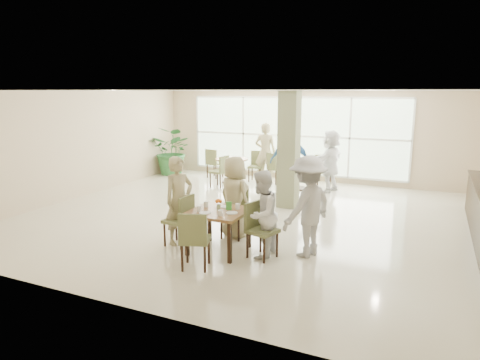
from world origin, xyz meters
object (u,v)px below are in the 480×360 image
at_px(adult_b, 330,161).
at_px(adult_standing, 265,153).
at_px(teen_right, 261,214).
at_px(teen_far, 234,197).
at_px(round_table_left, 232,165).
at_px(adult_a, 290,162).
at_px(potted_plant, 173,151).
at_px(teen_standing, 307,206).
at_px(main_table, 219,215).
at_px(round_table_right, 297,169).
at_px(teen_left, 179,201).

xyz_separation_m(adult_b, adult_standing, (-2.11, 0.44, 0.06)).
bearing_deg(teen_right, teen_far, -130.88).
height_order(round_table_left, adult_a, adult_a).
relative_size(round_table_left, adult_b, 0.58).
bearing_deg(adult_a, round_table_left, 137.15).
bearing_deg(adult_b, round_table_left, -74.82).
xyz_separation_m(potted_plant, teen_standing, (6.13, -5.25, 0.06)).
relative_size(main_table, round_table_right, 0.88).
distance_m(main_table, teen_left, 0.87).
bearing_deg(teen_far, main_table, 120.68).
relative_size(teen_far, adult_b, 0.91).
distance_m(teen_left, teen_standing, 2.34).
distance_m(potted_plant, teen_far, 6.68).
bearing_deg(adult_standing, potted_plant, -3.47).
height_order(potted_plant, adult_standing, adult_standing).
relative_size(teen_standing, adult_standing, 0.94).
distance_m(main_table, adult_a, 4.54).
distance_m(teen_left, adult_standing, 5.83).
relative_size(round_table_left, teen_standing, 0.58).
xyz_separation_m(teen_right, adult_standing, (-2.16, 5.78, 0.18)).
bearing_deg(teen_left, main_table, -72.55).
distance_m(round_table_right, teen_far, 4.53).
height_order(teen_far, teen_right, teen_far).
height_order(teen_standing, adult_a, adult_a).
bearing_deg(adult_standing, teen_right, 104.21).
bearing_deg(main_table, adult_standing, 103.37).
bearing_deg(adult_a, teen_far, -109.84).
bearing_deg(teen_right, adult_b, -179.04).
distance_m(adult_b, adult_standing, 2.16).
relative_size(round_table_left, round_table_right, 0.92).
xyz_separation_m(round_table_left, teen_right, (3.08, -5.29, 0.20)).
distance_m(potted_plant, adult_standing, 3.29).
height_order(round_table_right, teen_left, teen_left).
height_order(main_table, teen_right, teen_right).
xyz_separation_m(round_table_left, teen_far, (2.23, -4.54, 0.24)).
height_order(main_table, teen_far, teen_far).
bearing_deg(teen_left, teen_right, -66.83).
bearing_deg(potted_plant, teen_right, -45.95).
bearing_deg(teen_standing, adult_b, -149.86).
xyz_separation_m(main_table, teen_left, (-0.86, 0.08, 0.16)).
bearing_deg(adult_standing, round_table_left, 21.61).
relative_size(main_table, round_table_left, 0.96).
height_order(teen_right, adult_a, adult_a).
bearing_deg(teen_standing, teen_right, -40.12).
relative_size(round_table_right, adult_standing, 0.59).
bearing_deg(round_table_right, potted_plant, 175.56).
distance_m(teen_far, adult_standing, 5.19).
distance_m(round_table_left, teen_standing, 6.21).
xyz_separation_m(round_table_right, adult_b, (0.95, 0.06, 0.30)).
height_order(potted_plant, adult_a, adult_a).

